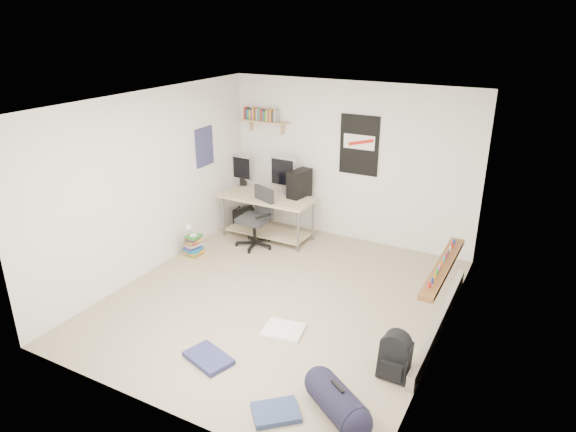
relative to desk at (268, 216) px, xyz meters
The scene contains 26 objects.
floor 2.00m from the desk, 55.35° to the right, with size 4.00×4.50×0.01m, color gray.
ceiling 2.90m from the desk, 55.35° to the right, with size 4.00×4.50×0.01m, color white.
back_wall 1.56m from the desk, 29.88° to the left, with size 4.00×0.01×2.50m, color silver.
left_wall 2.04m from the desk, 118.86° to the right, with size 0.01×4.50×2.50m, color silver.
right_wall 3.62m from the desk, 27.35° to the right, with size 0.01×4.50×2.50m, color silver.
desk is the anchor object (origin of this frame).
monitor_left 0.86m from the desk, 157.33° to the left, with size 0.36×0.09×0.40m, color #B3B3B9.
monitor_right 0.63m from the desk, 62.20° to the left, with size 0.43×0.11×0.48m, color #A09FA4.
pc_tower 0.74m from the desk, 30.62° to the left, with size 0.21×0.43×0.45m, color black.
keyboard 0.36m from the desk, 141.13° to the left, with size 0.40×0.14×0.02m, color black.
speaker_left 0.79m from the desk, 156.92° to the left, with size 0.09×0.09×0.18m, color black.
speaker_right 0.66m from the desk, 29.86° to the left, with size 0.09×0.09×0.17m, color black.
office_chair 0.40m from the desk, 93.03° to the right, with size 0.61×0.61×0.94m, color #242527.
wall_shelf 1.55m from the desk, 122.46° to the left, with size 0.80×0.22×0.24m, color tan.
poster_back_wall 1.84m from the desk, 25.95° to the left, with size 0.62×0.03×0.92m, color black.
poster_left_wall 1.49m from the desk, 154.53° to the right, with size 0.02×0.42×0.60m, color navy.
window 3.51m from the desk, 23.20° to the right, with size 0.10×1.50×1.26m, color brown.
baseboard_heater 3.35m from the desk, 23.17° to the right, with size 0.08×2.50×0.18m, color #B7B2A8.
backpack 3.73m from the desk, 39.89° to the right, with size 0.30×0.24×0.40m, color black.
duffel_bag 4.08m from the desk, 50.93° to the right, with size 0.30×0.30×0.60m, color black.
tshirt 2.72m from the desk, 55.97° to the right, with size 0.45×0.38×0.04m, color silver.
jeans_a 3.27m from the desk, 70.86° to the right, with size 0.51×0.32×0.06m, color navy.
jeans_b 4.02m from the desk, 58.73° to the right, with size 0.42×0.32×0.05m, color navy.
book_stack 1.30m from the desk, 119.54° to the right, with size 0.43×0.35×0.29m, color olive.
desk_lamp 1.29m from the desk, 118.33° to the right, with size 0.11×0.18×0.18m, color white.
subwoofer 0.72m from the desk, 158.12° to the left, with size 0.28×0.28×0.31m, color black.
Camera 1 is at (2.80, -5.00, 3.41)m, focal length 32.00 mm.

